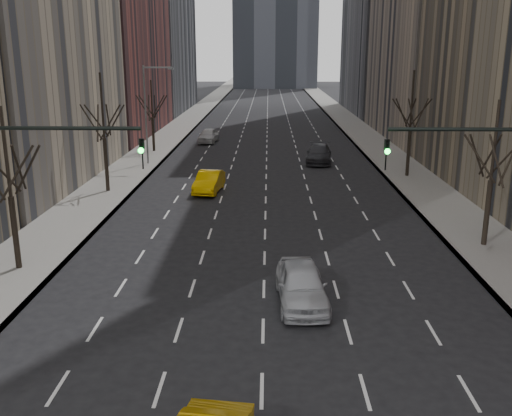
{
  "coord_description": "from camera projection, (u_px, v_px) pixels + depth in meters",
  "views": [
    {
      "loc": [
        0.16,
        -7.83,
        10.35
      ],
      "look_at": [
        -0.38,
        17.04,
        3.5
      ],
      "focal_mm": 40.0,
      "sensor_mm": 36.0,
      "label": 1
    }
  ],
  "objects": [
    {
      "name": "sidewalk_left",
      "position": [
        178.0,
        129.0,
        78.01
      ],
      "size": [
        4.5,
        320.0,
        0.15
      ],
      "primitive_type": "cube",
      "color": "slate",
      "rests_on": "ground"
    },
    {
      "name": "sidewalk_right",
      "position": [
        357.0,
        130.0,
        77.5
      ],
      "size": [
        4.5,
        320.0,
        0.15
      ],
      "primitive_type": "cube",
      "color": "slate",
      "rests_on": "ground"
    },
    {
      "name": "tree_lw_b",
      "position": [
        11.0,
        197.0,
        26.91
      ],
      "size": [
        3.36,
        3.5,
        7.82
      ],
      "color": "black",
      "rests_on": "ground"
    },
    {
      "name": "tree_lw_c",
      "position": [
        105.0,
        140.0,
        42.25
      ],
      "size": [
        3.36,
        3.5,
        8.74
      ],
      "color": "black",
      "rests_on": "ground"
    },
    {
      "name": "tree_lw_d",
      "position": [
        153.0,
        118.0,
        59.73
      ],
      "size": [
        3.36,
        3.5,
        7.36
      ],
      "color": "black",
      "rests_on": "ground"
    },
    {
      "name": "tree_rw_b",
      "position": [
        491.0,
        181.0,
        30.27
      ],
      "size": [
        3.36,
        3.5,
        7.82
      ],
      "color": "black",
      "rests_on": "ground"
    },
    {
      "name": "tree_rw_c",
      "position": [
        410.0,
        130.0,
        47.53
      ],
      "size": [
        3.36,
        3.5,
        8.74
      ],
      "color": "black",
      "rests_on": "ground"
    },
    {
      "name": "traffic_mast_left",
      "position": [
        12.0,
        191.0,
        20.6
      ],
      "size": [
        6.69,
        0.39,
        8.0
      ],
      "color": "black",
      "rests_on": "ground"
    },
    {
      "name": "streetlight_far",
      "position": [
        149.0,
        105.0,
        52.41
      ],
      "size": [
        2.83,
        0.22,
        9.0
      ],
      "color": "slate",
      "rests_on": "ground"
    },
    {
      "name": "silver_sedan_ahead",
      "position": [
        302.0,
        285.0,
        24.03
      ],
      "size": [
        2.27,
        5.11,
        1.71
      ],
      "primitive_type": "imported",
      "rotation": [
        0.0,
        0.0,
        0.05
      ],
      "color": "#ABADB4",
      "rests_on": "ground"
    },
    {
      "name": "far_taxi",
      "position": [
        209.0,
        182.0,
        43.28
      ],
      "size": [
        2.18,
        4.94,
        1.58
      ],
      "primitive_type": "imported",
      "rotation": [
        0.0,
        0.0,
        -0.11
      ],
      "color": "#FCBB05",
      "rests_on": "ground"
    },
    {
      "name": "far_suv_grey",
      "position": [
        319.0,
        154.0,
        54.76
      ],
      "size": [
        2.98,
        6.06,
        1.69
      ],
      "primitive_type": "imported",
      "rotation": [
        0.0,
        0.0,
        -0.11
      ],
      "color": "#28292D",
      "rests_on": "ground"
    },
    {
      "name": "far_car_white",
      "position": [
        208.0,
        136.0,
        66.89
      ],
      "size": [
        2.31,
        4.94,
        1.63
      ],
      "primitive_type": "imported",
      "rotation": [
        0.0,
        0.0,
        -0.08
      ],
      "color": "silver",
      "rests_on": "ground"
    }
  ]
}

